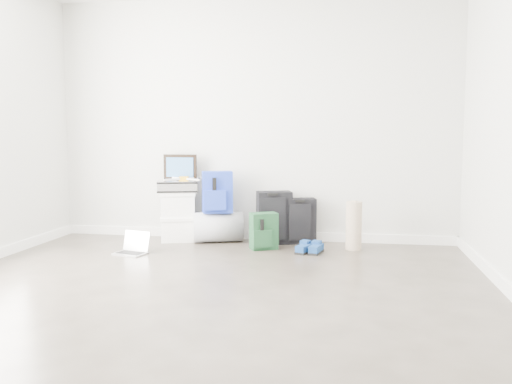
% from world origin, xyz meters
% --- Properties ---
extents(ground, '(5.00, 5.00, 0.00)m').
position_xyz_m(ground, '(0.00, 0.00, 0.00)').
color(ground, '#312B24').
rests_on(ground, ground).
extents(room_envelope, '(4.52, 5.02, 2.71)m').
position_xyz_m(room_envelope, '(0.00, 0.02, 1.72)').
color(room_envelope, silver).
rests_on(room_envelope, ground).
extents(boxes_stack, '(0.46, 0.41, 0.55)m').
position_xyz_m(boxes_stack, '(-0.81, 2.26, 0.28)').
color(boxes_stack, white).
rests_on(boxes_stack, ground).
extents(briefcase, '(0.51, 0.43, 0.13)m').
position_xyz_m(briefcase, '(-0.81, 2.26, 0.62)').
color(briefcase, '#B2B2B7').
rests_on(briefcase, boxes_stack).
extents(painting, '(0.38, 0.04, 0.29)m').
position_xyz_m(painting, '(-0.81, 2.36, 0.82)').
color(painting, black).
rests_on(painting, briefcase).
extents(drone, '(0.46, 0.46, 0.05)m').
position_xyz_m(drone, '(-0.73, 2.24, 0.70)').
color(drone, gold).
rests_on(drone, briefcase).
extents(duffel_bag, '(0.62, 0.49, 0.33)m').
position_xyz_m(duffel_bag, '(-0.35, 2.27, 0.17)').
color(duffel_bag, gray).
rests_on(duffel_bag, ground).
extents(blue_backpack, '(0.37, 0.32, 0.45)m').
position_xyz_m(blue_backpack, '(-0.35, 2.23, 0.55)').
color(blue_backpack, '#183F9F').
rests_on(blue_backpack, duffel_bag).
extents(large_suitcase, '(0.42, 0.33, 0.57)m').
position_xyz_m(large_suitcase, '(0.27, 2.28, 0.29)').
color(large_suitcase, black).
rests_on(large_suitcase, ground).
extents(green_backpack, '(0.32, 0.29, 0.38)m').
position_xyz_m(green_backpack, '(0.21, 1.97, 0.18)').
color(green_backpack, '#153A1E').
rests_on(green_backpack, ground).
extents(carry_on, '(0.35, 0.28, 0.49)m').
position_xyz_m(carry_on, '(0.56, 2.35, 0.25)').
color(carry_on, black).
rests_on(carry_on, ground).
extents(shoes, '(0.29, 0.27, 0.08)m').
position_xyz_m(shoes, '(0.70, 1.86, 0.04)').
color(shoes, black).
rests_on(shoes, ground).
extents(rolled_rug, '(0.16, 0.16, 0.50)m').
position_xyz_m(rolled_rug, '(1.13, 2.11, 0.25)').
color(rolled_rug, tan).
rests_on(rolled_rug, ground).
extents(laptop, '(0.35, 0.29, 0.22)m').
position_xyz_m(laptop, '(-1.05, 1.55, 0.05)').
color(laptop, silver).
rests_on(laptop, ground).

